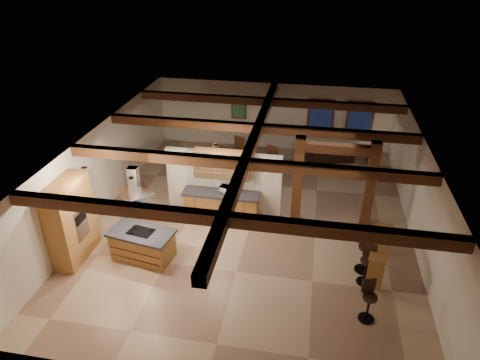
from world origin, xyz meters
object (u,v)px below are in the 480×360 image
object	(u,v)px
dining_table	(248,169)
bar_counter	(380,250)
kitchen_island	(143,244)
sofa	(329,154)

from	to	relation	value
dining_table	bar_counter	size ratio (longest dim) A/B	0.98
kitchen_island	sofa	bearing A→B (deg)	54.85
kitchen_island	dining_table	bearing A→B (deg)	68.16
dining_table	sofa	distance (m)	3.70
dining_table	sofa	xyz separation A→B (m)	(3.08, 2.06, -0.03)
dining_table	sofa	bearing A→B (deg)	29.00
kitchen_island	dining_table	xyz separation A→B (m)	(2.15, 5.37, -0.13)
sofa	bar_counter	bearing A→B (deg)	86.45
kitchen_island	bar_counter	distance (m)	6.60
sofa	bar_counter	distance (m)	6.91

